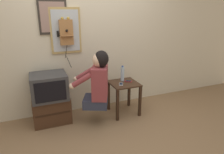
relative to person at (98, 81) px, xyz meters
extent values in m
plane|color=#846647|center=(0.01, -0.64, -0.70)|extent=(14.00, 14.00, 0.00)
cube|color=beige|center=(0.01, 0.59, 0.57)|extent=(6.80, 0.05, 2.55)
cube|color=#382316|center=(0.50, 0.14, -0.16)|extent=(0.45, 0.45, 0.02)
cube|color=black|center=(0.30, -0.06, -0.44)|extent=(0.04, 0.04, 0.53)
cube|color=black|center=(0.70, -0.06, -0.44)|extent=(0.04, 0.04, 0.53)
cube|color=black|center=(0.30, 0.35, -0.44)|extent=(0.04, 0.04, 0.53)
cube|color=black|center=(0.70, 0.35, -0.44)|extent=(0.04, 0.04, 0.53)
cube|color=#2D3347|center=(-0.04, 0.02, -0.34)|extent=(0.47, 0.45, 0.14)
cube|color=brown|center=(0.03, -0.01, -0.03)|extent=(0.34, 0.42, 0.49)
sphere|color=beige|center=(0.03, -0.01, 0.32)|extent=(0.21, 0.21, 0.21)
ellipsoid|color=black|center=(0.05, -0.02, 0.33)|extent=(0.28, 0.29, 0.24)
cylinder|color=brown|center=(-0.26, -0.05, 0.05)|extent=(0.32, 0.20, 0.24)
cylinder|color=brown|center=(-0.14, 0.23, 0.05)|extent=(0.32, 0.20, 0.24)
sphere|color=beige|center=(-0.39, 0.00, -0.03)|extent=(0.09, 0.09, 0.09)
sphere|color=beige|center=(-0.27, 0.28, -0.03)|extent=(0.09, 0.09, 0.09)
cube|color=#422819|center=(-0.68, 0.30, -0.50)|extent=(0.56, 0.40, 0.41)
cube|color=black|center=(-0.68, 0.10, -0.48)|extent=(0.51, 0.01, 0.02)
cube|color=#38383A|center=(-0.68, 0.29, -0.10)|extent=(0.53, 0.46, 0.39)
cube|color=black|center=(-0.68, 0.06, -0.10)|extent=(0.43, 0.01, 0.30)
cube|color=#9E6B3D|center=(-0.34, 0.51, 0.67)|extent=(0.20, 0.11, 0.38)
cube|color=#9E6B3D|center=(-0.34, 0.43, 0.62)|extent=(0.18, 0.07, 0.03)
sphere|color=#B79338|center=(-0.38, 0.50, 0.88)|extent=(0.05, 0.05, 0.05)
sphere|color=#B79338|center=(-0.29, 0.50, 0.88)|extent=(0.05, 0.05, 0.05)
cone|color=black|center=(-0.34, 0.41, 0.70)|extent=(0.04, 0.05, 0.04)
cylinder|color=black|center=(-0.46, 0.51, 0.65)|extent=(0.03, 0.03, 0.09)
cylinder|color=black|center=(-0.36, 0.50, 0.38)|extent=(0.04, 0.04, 0.22)
cylinder|color=black|center=(-0.33, 0.50, 0.20)|extent=(0.07, 0.06, 0.19)
cube|color=#2D2823|center=(-0.51, 0.56, 0.90)|extent=(0.42, 0.02, 0.51)
cube|color=gray|center=(-0.51, 0.54, 0.90)|extent=(0.36, 0.01, 0.44)
cube|color=tan|center=(-0.34, 0.55, 0.69)|extent=(0.47, 0.03, 0.71)
cube|color=#B2BCC6|center=(-0.34, 0.54, 0.69)|extent=(0.41, 0.01, 0.63)
cube|color=silver|center=(0.42, 0.09, -0.14)|extent=(0.11, 0.14, 0.01)
cube|color=black|center=(0.42, 0.09, -0.14)|extent=(0.09, 0.11, 0.00)
cube|color=maroon|center=(0.59, 0.17, -0.14)|extent=(0.14, 0.11, 0.01)
cube|color=black|center=(0.59, 0.17, -0.14)|extent=(0.11, 0.09, 0.00)
cylinder|color=#ADC6DB|center=(0.51, 0.25, -0.03)|extent=(0.06, 0.06, 0.24)
cylinder|color=#2D4C8C|center=(0.51, 0.25, 0.11)|extent=(0.03, 0.03, 0.02)
camera|label=1|loc=(-0.84, -2.68, 0.99)|focal=32.00mm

